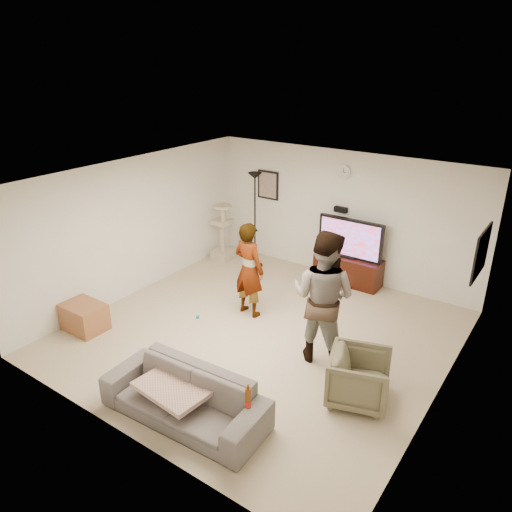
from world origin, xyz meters
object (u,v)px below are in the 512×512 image
Objects in this scene: beer_bottle at (248,398)px; side_table at (84,317)px; sofa at (184,397)px; cat_tree at (222,232)px; person_left at (249,270)px; person_right at (323,297)px; floor_lamp at (255,221)px; tv at (350,238)px; tv_stand at (348,270)px; armchair at (359,378)px.

beer_bottle is 0.37× the size of side_table.
cat_tree is at bearing 120.40° from sofa.
person_left is 0.83× the size of person_right.
floor_lamp is at bearing 7.79° from cat_tree.
side_table is (-0.01, -3.54, -0.41)m from cat_tree.
beer_bottle is (3.69, -4.15, 0.10)m from cat_tree.
beer_bottle is at bearing 94.04° from person_right.
tv is at bearing 10.99° from floor_lamp.
beer_bottle is (0.96, 0.00, 0.43)m from sofa.
tv_stand is 2.75m from person_right.
armchair reaches higher than sofa.
cat_tree reaches higher than tv_stand.
tv_stand is at bearing 101.90° from beer_bottle.
tv_stand is at bearing 87.24° from sofa.
armchair is at bearing 11.75° from side_table.
side_table is (-3.48, -1.48, -0.76)m from person_right.
tv is at bearing -75.26° from person_right.
person_right reaches higher than armchair.
person_left is 2.16× the size of armchair.
person_left reaches higher than sofa.
tv_stand is 1.01× the size of tv.
tv is 4.67m from sofa.
tv_stand is 1.03× the size of cat_tree.
cat_tree reaches higher than armchair.
tv_stand is 4.63m from sofa.
person_right reaches higher than beer_bottle.
cat_tree is 1.66× the size of armchair.
person_right is 2.32m from sofa.
floor_lamp is at bearing 77.80° from side_table.
person_right is 3.86m from side_table.
person_left reaches higher than tv.
person_right reaches higher than person_left.
tv_stand is 4.86m from side_table.
cat_tree is 0.64× the size of person_right.
person_left is at bearing -112.54° from tv_stand.
cat_tree reaches higher than sofa.
tv is 0.65× the size of floor_lamp.
tv reaches higher than side_table.
cat_tree reaches higher than beer_bottle.
floor_lamp reaches higher than side_table.
tv_stand is at bearing 10.99° from floor_lamp.
floor_lamp is 1.58× the size of cat_tree.
sofa is at bearing 180.00° from beer_bottle.
floor_lamp is 0.87m from cat_tree.
sofa is 2.81m from side_table.
cat_tree is (-2.72, -0.48, -0.29)m from tv.
cat_tree is 0.60× the size of sofa.
person_right is at bearing 95.93° from beer_bottle.
side_table is (-2.72, -4.03, -0.05)m from tv_stand.
person_right reaches higher than tv_stand.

